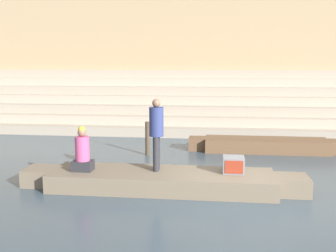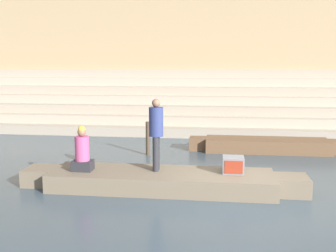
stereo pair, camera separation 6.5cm
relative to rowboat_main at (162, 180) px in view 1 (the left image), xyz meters
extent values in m
plane|color=#3D4C56|center=(1.87, -0.55, -0.22)|extent=(120.00, 120.00, 0.00)
cube|color=tan|center=(1.87, 8.73, -0.03)|extent=(36.00, 4.45, 0.38)
cube|color=#B2A28D|center=(1.87, 9.05, 0.35)|extent=(36.00, 3.81, 0.38)
cube|color=tan|center=(1.87, 9.37, 0.73)|extent=(36.00, 3.18, 0.38)
cube|color=#B2A28D|center=(1.87, 9.68, 1.10)|extent=(36.00, 2.54, 0.38)
cube|color=tan|center=(1.87, 10.00, 1.48)|extent=(36.00, 1.91, 0.38)
cube|color=#B2A28D|center=(1.87, 10.32, 1.86)|extent=(36.00, 1.27, 0.38)
cube|color=tan|center=(1.87, 10.64, 2.24)|extent=(36.00, 0.64, 0.38)
cube|color=tan|center=(1.87, 11.56, 3.87)|extent=(34.20, 1.20, 8.18)
cube|color=brown|center=(1.87, 10.94, 0.08)|extent=(34.20, 0.12, 0.60)
cube|color=#756651|center=(0.00, 0.00, -0.02)|extent=(5.20, 1.41, 0.41)
cube|color=beige|center=(0.00, 0.00, 0.17)|extent=(4.78, 1.31, 0.05)
cube|color=#756651|center=(2.97, 0.00, -0.02)|extent=(0.73, 0.77, 0.41)
cube|color=#756651|center=(-2.96, 0.00, -0.02)|extent=(0.73, 0.77, 0.41)
cylinder|color=olive|center=(-0.78, 0.80, 0.09)|extent=(2.79, 0.04, 0.04)
cylinder|color=#28282D|center=(-0.14, 0.23, 0.60)|extent=(0.14, 0.14, 0.82)
cylinder|color=#28282D|center=(-0.14, 0.04, 0.60)|extent=(0.14, 0.14, 0.82)
cylinder|color=navy|center=(-0.14, 0.13, 1.35)|extent=(0.33, 0.33, 0.68)
sphere|color=#8C664C|center=(-0.14, 0.13, 1.79)|extent=(0.19, 0.19, 0.19)
cube|color=#28282D|center=(-1.86, -0.11, 0.31)|extent=(0.47, 0.37, 0.24)
cylinder|color=#C64C7F|center=(-1.86, -0.11, 0.72)|extent=(0.33, 0.33, 0.58)
sphere|color=#8C664C|center=(-1.86, -0.11, 1.11)|extent=(0.19, 0.19, 0.19)
sphere|color=gold|center=(-1.86, -0.11, 1.17)|extent=(0.17, 0.17, 0.17)
cube|color=slate|center=(1.66, 0.15, 0.38)|extent=(0.49, 0.46, 0.38)
cube|color=#99331E|center=(1.66, -0.09, 0.38)|extent=(0.41, 0.02, 0.30)
cube|color=brown|center=(2.93, 4.46, 0.00)|extent=(4.06, 1.12, 0.44)
cube|color=#993328|center=(2.93, 4.46, 0.19)|extent=(3.73, 1.02, 0.05)
cube|color=brown|center=(0.61, 4.46, 0.00)|extent=(0.57, 0.62, 0.44)
cylinder|color=#473828|center=(-0.95, 3.45, 0.32)|extent=(0.14, 0.14, 1.09)
camera|label=1|loc=(1.23, -8.80, 2.64)|focal=42.00mm
camera|label=2|loc=(1.30, -8.79, 2.64)|focal=42.00mm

